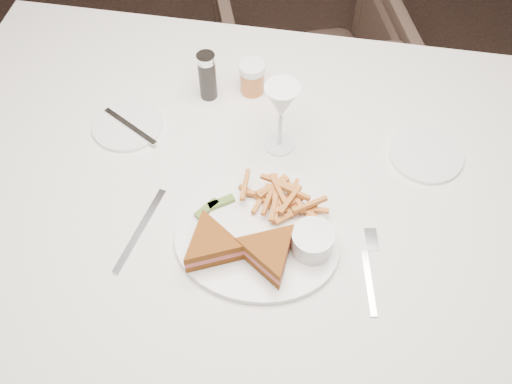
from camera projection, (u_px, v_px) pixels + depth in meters
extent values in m
cube|color=silver|center=(258.00, 270.00, 1.50)|extent=(1.56, 1.08, 0.75)
imported|color=#47342B|center=(308.00, 64.00, 2.04)|extent=(0.74, 0.72, 0.62)
ellipsoid|color=white|center=(257.00, 244.00, 1.10)|extent=(0.33, 0.26, 0.01)
cube|color=silver|center=(140.00, 230.00, 1.13)|extent=(0.06, 0.20, 0.00)
cylinder|color=white|center=(128.00, 124.00, 1.28)|extent=(0.16, 0.16, 0.01)
cylinder|color=white|center=(426.00, 154.00, 1.23)|extent=(0.16, 0.16, 0.01)
cylinder|color=black|center=(207.00, 76.00, 1.29)|extent=(0.04, 0.04, 0.12)
cylinder|color=#B9642C|center=(252.00, 78.00, 1.32)|extent=(0.06, 0.06, 0.08)
cube|color=#486623|center=(221.00, 202.00, 1.14)|extent=(0.06, 0.04, 0.01)
cube|color=#486623|center=(207.00, 209.00, 1.13)|extent=(0.05, 0.05, 0.01)
cylinder|color=white|center=(312.00, 241.00, 1.07)|extent=(0.08, 0.08, 0.05)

